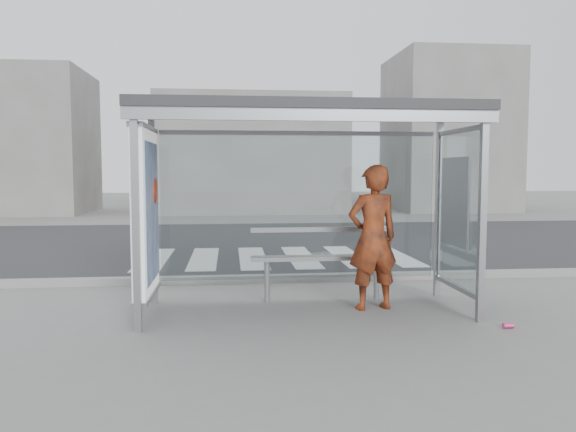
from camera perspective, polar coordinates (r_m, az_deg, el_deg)
The scene contains 11 objects.
ground at distance 7.31m, azimuth 1.85°, elevation -9.67°, with size 80.00×80.00×0.00m, color slate.
road at distance 14.17m, azimuth -2.00°, elevation -2.67°, with size 30.00×10.00×0.01m, color #29292C.
curb at distance 9.19m, azimuth 0.19°, elevation -6.32°, with size 30.00×0.18×0.12m, color gray.
crosswalk at distance 11.70m, azimuth -1.15°, elevation -4.24°, with size 5.55×3.00×0.00m.
bus_shelter at distance 7.11m, azimuth -1.16°, elevation 6.06°, with size 4.25×1.65×2.62m.
building_left at distance 26.63m, azimuth -25.97°, elevation 6.75°, with size 6.00×5.00×6.00m, color slate.
building_center at distance 25.05m, azimuth -3.76°, elevation 6.22°, with size 8.00×5.00×5.00m, color slate.
building_right at distance 26.98m, azimuth 15.90°, elevation 8.06°, with size 5.00×5.00×7.00m, color slate.
person at distance 7.35m, azimuth 8.61°, elevation -2.18°, with size 0.69×0.45×1.88m, color #C95D12.
bench at distance 7.80m, azimuth 3.51°, elevation -4.27°, with size 1.98×0.24×1.02m.
soda_can at distance 7.02m, azimuth 21.45°, elevation -10.33°, with size 0.07×0.07×0.12m, color #E84488.
Camera 1 is at (-0.97, -7.02, 1.81)m, focal length 35.00 mm.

